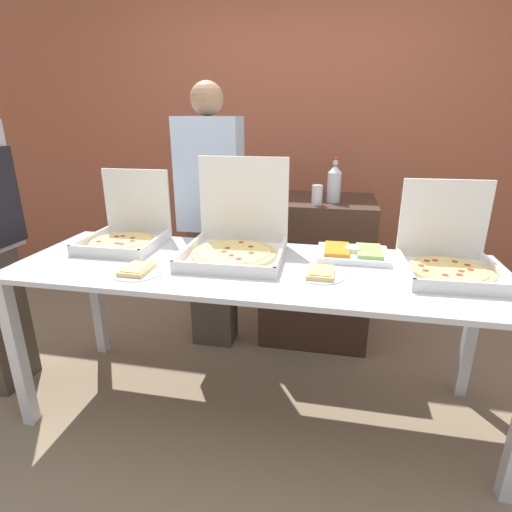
# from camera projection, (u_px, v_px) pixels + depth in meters

# --- Properties ---
(ground_plane) EXTENTS (16.00, 16.00, 0.00)m
(ground_plane) POSITION_uv_depth(u_px,v_px,m) (256.00, 406.00, 2.22)
(ground_plane) COLOR #847056
(brick_wall_behind) EXTENTS (10.00, 0.06, 2.80)m
(brick_wall_behind) POSITION_uv_depth(u_px,v_px,m) (296.00, 132.00, 3.33)
(brick_wall_behind) COLOR #9E5138
(brick_wall_behind) RESTS_ON ground_plane
(buffet_table) EXTENTS (2.38, 0.79, 0.84)m
(buffet_table) POSITION_uv_depth(u_px,v_px,m) (256.00, 284.00, 1.98)
(buffet_table) COLOR silver
(buffet_table) RESTS_ON ground_plane
(pizza_box_near_left) EXTENTS (0.51, 0.52, 0.49)m
(pizza_box_near_left) POSITION_uv_depth(u_px,v_px,m) (237.00, 239.00, 2.07)
(pizza_box_near_left) COLOR silver
(pizza_box_near_left) RESTS_ON buffet_table
(pizza_box_near_right) EXTENTS (0.43, 0.44, 0.41)m
(pizza_box_near_right) POSITION_uv_depth(u_px,v_px,m) (449.00, 258.00, 1.83)
(pizza_box_near_right) COLOR silver
(pizza_box_near_right) RESTS_ON buffet_table
(pizza_box_far_left) EXTENTS (0.41, 0.42, 0.40)m
(pizza_box_far_left) POSITION_uv_depth(u_px,v_px,m) (126.00, 232.00, 2.25)
(pizza_box_far_left) COLOR silver
(pizza_box_far_left) RESTS_ON buffet_table
(paper_plate_front_right) EXTENTS (0.22, 0.22, 0.03)m
(paper_plate_front_right) POSITION_uv_depth(u_px,v_px,m) (320.00, 273.00, 1.82)
(paper_plate_front_right) COLOR white
(paper_plate_front_right) RESTS_ON buffet_table
(paper_plate_front_center) EXTENTS (0.24, 0.24, 0.03)m
(paper_plate_front_center) POSITION_uv_depth(u_px,v_px,m) (137.00, 270.00, 1.85)
(paper_plate_front_center) COLOR white
(paper_plate_front_center) RESTS_ON buffet_table
(veggie_tray) EXTENTS (0.36, 0.27, 0.05)m
(veggie_tray) POSITION_uv_depth(u_px,v_px,m) (353.00, 253.00, 2.06)
(veggie_tray) COLOR white
(veggie_tray) RESTS_ON buffet_table
(sideboard_podium) EXTENTS (0.73, 0.59, 1.00)m
(sideboard_podium) POSITION_uv_depth(u_px,v_px,m) (316.00, 269.00, 2.83)
(sideboard_podium) COLOR #382319
(sideboard_podium) RESTS_ON ground_plane
(soda_bottle) EXTENTS (0.09, 0.09, 0.28)m
(soda_bottle) POSITION_uv_depth(u_px,v_px,m) (334.00, 183.00, 2.53)
(soda_bottle) COLOR #B7BCC1
(soda_bottle) RESTS_ON sideboard_podium
(soda_can_silver) EXTENTS (0.07, 0.07, 0.12)m
(soda_can_silver) POSITION_uv_depth(u_px,v_px,m) (317.00, 195.00, 2.47)
(soda_can_silver) COLOR silver
(soda_can_silver) RESTS_ON sideboard_podium
(person_guest_plaid) EXTENTS (0.40, 0.22, 1.73)m
(person_guest_plaid) POSITION_uv_depth(u_px,v_px,m) (211.00, 218.00, 2.60)
(person_guest_plaid) COLOR #473D33
(person_guest_plaid) RESTS_ON ground_plane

